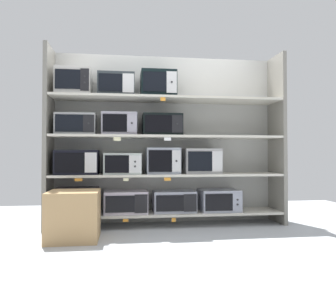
{
  "coord_description": "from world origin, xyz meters",
  "views": [
    {
      "loc": [
        -0.58,
        -4.36,
        0.9
      ],
      "look_at": [
        0.0,
        0.0,
        1.01
      ],
      "focal_mm": 36.08,
      "sensor_mm": 36.0,
      "label": 1
    }
  ],
  "objects_px": {
    "microwave_10": "(162,125)",
    "microwave_11": "(74,83)",
    "microwave_8": "(76,124)",
    "microwave_9": "(119,124)",
    "shipping_carton": "(74,215)",
    "microwave_3": "(219,200)",
    "microwave_13": "(158,85)",
    "microwave_1": "(126,202)",
    "microwave_12": "(116,85)",
    "microwave_0": "(77,201)",
    "microwave_4": "(77,162)",
    "microwave_5": "(123,164)",
    "microwave_7": "(202,161)",
    "microwave_2": "(174,201)",
    "microwave_6": "(163,161)"
  },
  "relations": [
    {
      "from": "microwave_8",
      "to": "microwave_13",
      "type": "relative_size",
      "value": 1.09
    },
    {
      "from": "microwave_3",
      "to": "microwave_5",
      "type": "xyz_separation_m",
      "value": [
        -1.27,
        -0.0,
        0.49
      ]
    },
    {
      "from": "microwave_1",
      "to": "microwave_12",
      "type": "relative_size",
      "value": 1.17
    },
    {
      "from": "microwave_8",
      "to": "microwave_9",
      "type": "xyz_separation_m",
      "value": [
        0.54,
        0.0,
        0.01
      ]
    },
    {
      "from": "microwave_1",
      "to": "microwave_13",
      "type": "distance_m",
      "value": 1.57
    },
    {
      "from": "microwave_5",
      "to": "microwave_10",
      "type": "xyz_separation_m",
      "value": [
        0.5,
        0.0,
        0.5
      ]
    },
    {
      "from": "microwave_7",
      "to": "shipping_carton",
      "type": "distance_m",
      "value": 1.77
    },
    {
      "from": "shipping_carton",
      "to": "microwave_0",
      "type": "bearing_deg",
      "value": 94.3
    },
    {
      "from": "microwave_0",
      "to": "microwave_9",
      "type": "height_order",
      "value": "microwave_9"
    },
    {
      "from": "microwave_0",
      "to": "microwave_6",
      "type": "relative_size",
      "value": 1.22
    },
    {
      "from": "microwave_10",
      "to": "microwave_8",
      "type": "bearing_deg",
      "value": -180.0
    },
    {
      "from": "microwave_3",
      "to": "microwave_11",
      "type": "relative_size",
      "value": 1.19
    },
    {
      "from": "microwave_8",
      "to": "microwave_12",
      "type": "xyz_separation_m",
      "value": [
        0.5,
        0.0,
        0.51
      ]
    },
    {
      "from": "microwave_7",
      "to": "microwave_13",
      "type": "distance_m",
      "value": 1.15
    },
    {
      "from": "microwave_1",
      "to": "shipping_carton",
      "type": "bearing_deg",
      "value": -132.41
    },
    {
      "from": "microwave_6",
      "to": "microwave_10",
      "type": "xyz_separation_m",
      "value": [
        -0.01,
        0.0,
        0.47
      ]
    },
    {
      "from": "microwave_0",
      "to": "microwave_13",
      "type": "xyz_separation_m",
      "value": [
        1.02,
        -0.0,
        1.49
      ]
    },
    {
      "from": "microwave_12",
      "to": "shipping_carton",
      "type": "height_order",
      "value": "microwave_12"
    },
    {
      "from": "microwave_12",
      "to": "microwave_6",
      "type": "bearing_deg",
      "value": -0.03
    },
    {
      "from": "microwave_8",
      "to": "microwave_5",
      "type": "bearing_deg",
      "value": -0.01
    },
    {
      "from": "microwave_1",
      "to": "microwave_11",
      "type": "distance_m",
      "value": 1.65
    },
    {
      "from": "microwave_9",
      "to": "shipping_carton",
      "type": "height_order",
      "value": "microwave_9"
    },
    {
      "from": "microwave_0",
      "to": "microwave_3",
      "type": "height_order",
      "value": "microwave_0"
    },
    {
      "from": "microwave_0",
      "to": "microwave_2",
      "type": "xyz_separation_m",
      "value": [
        1.23,
        -0.0,
        -0.03
      ]
    },
    {
      "from": "microwave_9",
      "to": "microwave_1",
      "type": "bearing_deg",
      "value": 0.14
    },
    {
      "from": "microwave_3",
      "to": "microwave_7",
      "type": "height_order",
      "value": "microwave_7"
    },
    {
      "from": "microwave_0",
      "to": "microwave_3",
      "type": "xyz_separation_m",
      "value": [
        1.83,
        -0.0,
        -0.02
      ]
    },
    {
      "from": "microwave_9",
      "to": "microwave_10",
      "type": "bearing_deg",
      "value": -0.0
    },
    {
      "from": "microwave_6",
      "to": "microwave_13",
      "type": "xyz_separation_m",
      "value": [
        -0.06,
        0.0,
        0.99
      ]
    },
    {
      "from": "microwave_2",
      "to": "microwave_10",
      "type": "bearing_deg",
      "value": -179.95
    },
    {
      "from": "microwave_5",
      "to": "microwave_6",
      "type": "xyz_separation_m",
      "value": [
        0.52,
        -0.0,
        0.04
      ]
    },
    {
      "from": "microwave_10",
      "to": "microwave_11",
      "type": "bearing_deg",
      "value": 179.99
    },
    {
      "from": "microwave_11",
      "to": "microwave_9",
      "type": "bearing_deg",
      "value": -0.02
    },
    {
      "from": "microwave_0",
      "to": "microwave_7",
      "type": "xyz_separation_m",
      "value": [
        1.6,
        -0.0,
        0.49
      ]
    },
    {
      "from": "microwave_6",
      "to": "microwave_9",
      "type": "xyz_separation_m",
      "value": [
        -0.56,
        0.0,
        0.47
      ]
    },
    {
      "from": "microwave_0",
      "to": "microwave_1",
      "type": "xyz_separation_m",
      "value": [
        0.61,
        0.0,
        -0.02
      ]
    },
    {
      "from": "microwave_0",
      "to": "microwave_2",
      "type": "height_order",
      "value": "microwave_0"
    },
    {
      "from": "microwave_1",
      "to": "microwave_9",
      "type": "relative_size",
      "value": 1.23
    },
    {
      "from": "microwave_6",
      "to": "microwave_11",
      "type": "relative_size",
      "value": 1.01
    },
    {
      "from": "microwave_7",
      "to": "microwave_9",
      "type": "xyz_separation_m",
      "value": [
        -1.08,
        -0.0,
        0.48
      ]
    },
    {
      "from": "microwave_11",
      "to": "shipping_carton",
      "type": "relative_size",
      "value": 0.8
    },
    {
      "from": "microwave_4",
      "to": "microwave_5",
      "type": "bearing_deg",
      "value": -0.01
    },
    {
      "from": "microwave_3",
      "to": "microwave_5",
      "type": "distance_m",
      "value": 1.36
    },
    {
      "from": "microwave_4",
      "to": "microwave_13",
      "type": "xyz_separation_m",
      "value": [
        1.02,
        0.0,
        1.01
      ]
    },
    {
      "from": "shipping_carton",
      "to": "microwave_11",
      "type": "bearing_deg",
      "value": 98.69
    },
    {
      "from": "microwave_5",
      "to": "microwave_10",
      "type": "distance_m",
      "value": 0.71
    },
    {
      "from": "microwave_12",
      "to": "microwave_13",
      "type": "height_order",
      "value": "microwave_13"
    },
    {
      "from": "microwave_0",
      "to": "microwave_12",
      "type": "height_order",
      "value": "microwave_12"
    },
    {
      "from": "microwave_3",
      "to": "microwave_4",
      "type": "distance_m",
      "value": 1.9
    },
    {
      "from": "microwave_12",
      "to": "microwave_9",
      "type": "bearing_deg",
      "value": -0.13
    }
  ]
}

